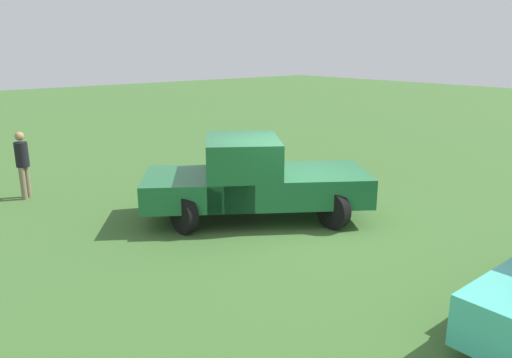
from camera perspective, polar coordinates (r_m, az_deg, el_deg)
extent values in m
plane|color=#3D662D|center=(10.70, 4.52, -5.34)|extent=(80.00, 80.00, 0.00)
cylinder|color=black|center=(11.99, 7.14, -1.11)|extent=(0.81, 0.22, 0.81)
cylinder|color=black|center=(10.49, 8.96, -3.58)|extent=(0.81, 0.22, 0.81)
cylinder|color=black|center=(11.75, -7.98, -1.48)|extent=(0.81, 0.22, 0.81)
cylinder|color=black|center=(10.21, -8.41, -4.08)|extent=(0.81, 0.22, 0.81)
cube|color=#1E6638|center=(11.12, 7.56, -0.61)|extent=(2.69, 2.70, 0.64)
cube|color=#1E6638|center=(10.78, -1.56, 1.11)|extent=(2.47, 2.38, 1.40)
cube|color=slate|center=(10.68, -1.57, 3.40)|extent=(2.21, 2.10, 0.48)
cube|color=#1E6638|center=(10.87, -6.70, -1.05)|extent=(2.91, 3.02, 0.60)
cube|color=silver|center=(11.42, 12.03, -1.75)|extent=(1.57, 1.15, 0.16)
cylinder|color=black|center=(7.27, 25.24, -14.32)|extent=(0.68, 0.20, 0.68)
cylinder|color=#7A6B51|center=(13.79, -25.03, -0.25)|extent=(0.14, 0.14, 0.82)
cylinder|color=#7A6B51|center=(13.62, -25.43, -0.47)|extent=(0.14, 0.14, 0.82)
cylinder|color=black|center=(13.54, -25.57, 2.58)|extent=(0.45, 0.45, 0.62)
sphere|color=#A87A56|center=(13.46, -25.80, 4.49)|extent=(0.22, 0.22, 0.22)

